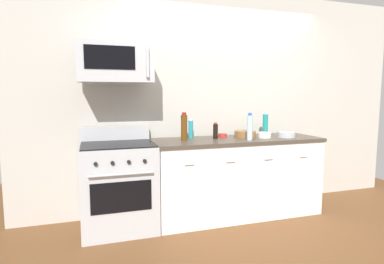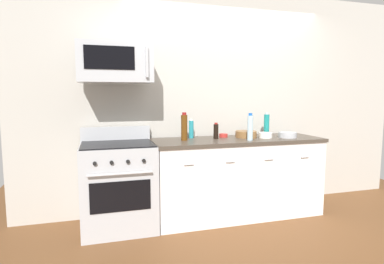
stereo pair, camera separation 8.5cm
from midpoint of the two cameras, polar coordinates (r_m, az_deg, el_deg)
The scene contains 14 objects.
ground_plane at distance 3.96m, azimuth 7.31°, elevation -14.46°, with size 6.10×6.10×0.00m, color brown.
back_wall at distance 4.07m, azimuth 5.14°, elevation 5.60°, with size 5.08×0.10×2.70m, color #B7B2A8.
counter_unit at distance 3.82m, azimuth 7.42°, elevation -8.00°, with size 1.99×0.66×0.92m.
range_oven at distance 3.48m, azimuth -13.78°, elevation -9.42°, with size 0.76×0.69×1.07m.
microwave at distance 3.41m, azimuth -14.43°, elevation 11.96°, with size 0.74×0.44×0.40m.
bottle_wine_amber at distance 3.52m, azimuth -2.12°, elevation 0.87°, with size 0.07×0.07×0.31m.
bottle_soy_sauce_dark at distance 3.68m, azimuth 3.60°, elevation 0.17°, with size 0.06×0.06×0.19m.
bottle_water_clear at distance 3.60m, azimuth 9.70°, elevation 0.85°, with size 0.06×0.06×0.30m.
bottle_sparkling_teal at distance 4.00m, azimuth 12.47°, elevation 1.29°, with size 0.07×0.07×0.30m.
bottle_dish_soap at distance 3.72m, azimuth -0.89°, elevation 0.55°, with size 0.06×0.06×0.23m.
bowl_red_small at distance 3.83m, azimuth 4.90°, elevation -0.57°, with size 0.10×0.10×0.04m.
bowl_wooden_salad at distance 3.85m, azimuth 8.92°, elevation -0.31°, with size 0.25×0.25×0.08m.
bowl_white_ceramic at distance 3.85m, azimuth 12.31°, elevation -0.49°, with size 0.16×0.16×0.06m.
bowl_steel_prep at distance 3.95m, azimuth 16.04°, elevation -0.41°, with size 0.21×0.21×0.06m.
Camera 1 is at (-1.62, -3.33, 1.42)m, focal length 29.60 mm.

